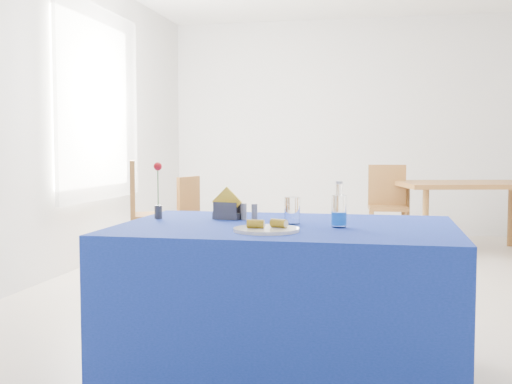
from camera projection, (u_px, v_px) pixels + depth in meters
floor at (344, 291)px, 5.04m from camera, size 7.00×7.00×0.00m
room_shell at (346, 67)px, 4.92m from camera, size 7.00×7.00×7.00m
window_pane at (94, 104)px, 6.20m from camera, size 0.04×1.50×1.60m
curtain at (100, 104)px, 6.19m from camera, size 0.04×1.75×1.85m
plate at (266, 230)px, 2.83m from camera, size 0.29×0.29×0.01m
drinking_glass at (292, 211)px, 3.10m from camera, size 0.08×0.08×0.13m
salt_shaker at (244, 212)px, 3.28m from camera, size 0.03×0.03×0.08m
pepper_shaker at (254, 212)px, 3.24m from camera, size 0.03×0.03×0.08m
blue_table at (286, 303)px, 3.10m from camera, size 1.60×1.10×0.76m
water_bottle at (339, 212)px, 2.98m from camera, size 0.07×0.07×0.21m
napkin_holder at (227, 210)px, 3.30m from camera, size 0.16×0.09×0.17m
rose_vase at (158, 193)px, 3.32m from camera, size 0.04×0.04×0.29m
oak_table at (471, 189)px, 6.93m from camera, size 1.71×1.31×0.76m
chair_bg_left at (387, 200)px, 7.12m from camera, size 0.45×0.45×0.94m
chair_win_a at (145, 207)px, 5.84m from camera, size 0.59×0.59×1.01m
chair_win_b at (197, 213)px, 6.29m from camera, size 0.46×0.46×0.84m
banana_pieces at (267, 224)px, 2.83m from camera, size 0.18×0.10×0.04m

